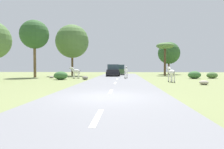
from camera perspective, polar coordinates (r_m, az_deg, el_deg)
The scene contains 20 objects.
ground_plane at distance 9.75m, azimuth -1.70°, elevation -6.37°, with size 90.00×90.00×0.00m, color olive.
road at distance 9.74m, azimuth -1.06°, elevation -6.23°, with size 6.00×64.00×0.05m, color slate.
lane_markings at distance 8.75m, azimuth -1.55°, elevation -7.01°, with size 0.16×56.00×0.01m.
zebra_0 at distance 25.42m, azimuth 3.90°, elevation 1.01°, with size 0.43×1.57×1.48m.
zebra_1 at distance 25.76m, azimuth -10.04°, elevation 0.86°, with size 1.50×0.74×1.46m.
zebra_2 at distance 20.23m, azimuth 16.02°, elevation 0.55°, with size 0.65×1.59×1.52m.
car_0 at distance 36.35m, azimuth 2.15°, elevation 1.23°, with size 2.12×4.39×1.74m.
car_1 at distance 31.21m, azimuth 0.32°, elevation 1.08°, with size 2.11×4.38×1.74m.
tree_0 at distance 35.39m, azimuth 14.45°, elevation 7.43°, with size 2.90×2.90×5.41m.
tree_1 at distance 30.10m, azimuth -20.65°, elevation 10.27°, with size 3.85×3.85×7.71m.
tree_2 at distance 33.79m, azimuth -10.96°, elevation 8.96°, with size 5.26×5.26×8.10m.
tree_4 at distance 40.47m, azimuth 15.46°, elevation 5.73°, with size 4.11×4.11×6.07m.
bush_0 at distance 36.42m, azimuth 22.00°, elevation 0.21°, with size 1.00×0.90×0.60m, color #4C7038.
bush_2 at distance 28.18m, azimuth 25.93°, elevation -0.20°, with size 1.29×1.16×0.78m, color #4C7038.
bush_3 at distance 23.64m, azimuth -13.97°, elevation -0.29°, with size 1.53×1.37×0.92m, color #386633.
bush_4 at distance 26.75m, azimuth 21.81°, elevation -0.11°, with size 1.51×1.36×0.91m, color #386633.
rock_0 at distance 27.24m, azimuth -16.41°, elevation -0.66°, with size 0.56×0.60×0.28m, color gray.
rock_1 at distance 18.02m, azimuth 24.05°, elevation -2.04°, with size 0.71×0.68×0.37m, color #A89E8C.
rock_2 at distance 23.11m, azimuth -7.45°, elevation -0.91°, with size 0.67×0.72×0.42m, color gray.
rock_3 at distance 27.48m, azimuth -13.65°, elevation -0.59°, with size 0.42×0.30×0.30m, color #A89E8C.
Camera 1 is at (0.83, -9.61, 1.45)m, focal length 33.08 mm.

